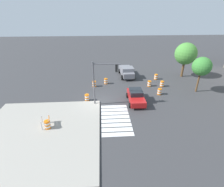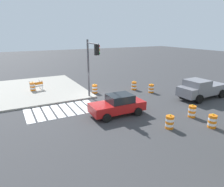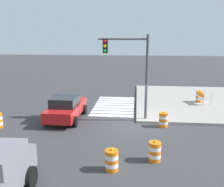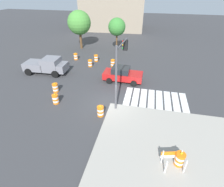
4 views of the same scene
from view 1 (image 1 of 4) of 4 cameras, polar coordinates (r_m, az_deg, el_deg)
name	(u,v)px [view 1 (image 1 of 4)]	position (r m, az deg, el deg)	size (l,w,h in m)	color
ground_plane	(100,102)	(22.37, -4.20, -2.80)	(120.00, 120.00, 0.00)	#38383A
sidewalk_corner	(38,133)	(18.49, -23.61, -12.18)	(12.00, 12.00, 0.15)	#9E998E
crosswalk_stripes	(116,119)	(19.04, 1.27, -8.56)	(5.85, 3.20, 0.02)	silver
sports_car	(136,96)	(22.15, 8.08, -0.94)	(4.33, 2.20, 1.63)	red
pickup_truck	(127,72)	(30.42, 5.02, 7.41)	(5.22, 2.51, 1.92)	slate
traffic_barrel_near_corner	(106,81)	(27.51, -2.09, 4.20)	(0.56, 0.56, 1.02)	orange
traffic_barrel_crosswalk_end	(94,84)	(26.62, -6.01, 3.26)	(0.56, 0.56, 1.02)	orange
traffic_barrel_median_near	(159,92)	(24.94, 15.75, 0.65)	(0.56, 0.56, 1.02)	orange
traffic_barrel_median_far	(87,97)	(22.65, -8.46, -1.33)	(0.56, 0.56, 1.02)	orange
traffic_barrel_far_curb	(156,77)	(30.27, 14.62, 5.48)	(0.56, 0.56, 1.02)	orange
traffic_barrel_lane_center	(149,84)	(27.24, 12.52, 3.31)	(0.56, 0.56, 1.02)	orange
traffic_barrel_opposite_curb	(162,84)	(27.63, 16.52, 3.16)	(0.56, 0.56, 1.02)	orange
traffic_barrel_on_sidewalk	(47,125)	(18.41, -20.98, -9.76)	(0.56, 0.56, 1.02)	orange
construction_barricade	(48,121)	(18.71, -20.94, -8.67)	(1.39, 1.05, 1.00)	silver
traffic_light_pole	(103,76)	(20.07, -3.04, 6.00)	(0.54, 3.28, 5.50)	#4C4C51
street_tree_streetside_near	(186,54)	(32.12, 23.67, 12.18)	(3.68, 3.68, 5.96)	brown
street_tree_streetside_mid	(202,67)	(26.72, 28.09, 8.04)	(2.60, 2.60, 5.16)	brown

